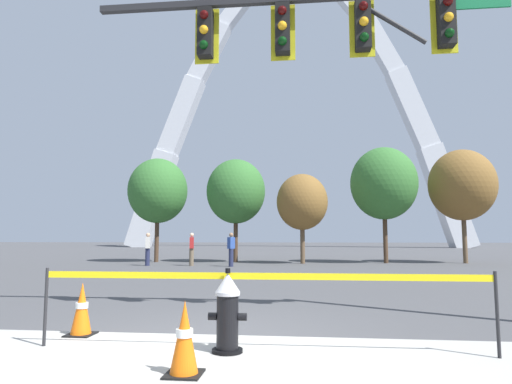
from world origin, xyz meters
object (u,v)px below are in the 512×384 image
at_px(pedestrian_standing_center, 231,249).
at_px(pedestrian_walking_right, 192,249).
at_px(traffic_cone_by_hydrant, 184,339).
at_px(traffic_signal_gantry, 389,60).
at_px(fire_hydrant, 228,313).
at_px(pedestrian_walking_left, 148,249).
at_px(traffic_cone_mid_sidewalk, 82,309).
at_px(monument_arch, 293,118).

xyz_separation_m(pedestrian_standing_center, pedestrian_walking_right, (-2.00, 0.39, 0.00)).
xyz_separation_m(traffic_cone_by_hydrant, traffic_signal_gantry, (2.68, 3.11, 4.05)).
xyz_separation_m(fire_hydrant, pedestrian_walking_right, (-4.51, 15.78, 0.35)).
relative_size(pedestrian_walking_left, pedestrian_walking_right, 1.00).
relative_size(traffic_cone_by_hydrant, traffic_cone_mid_sidewalk, 1.00).
relative_size(fire_hydrant, traffic_cone_by_hydrant, 1.36).
relative_size(fire_hydrant, pedestrian_standing_center, 0.62).
bearing_deg(traffic_signal_gantry, pedestrian_standing_center, 110.41).
relative_size(traffic_signal_gantry, pedestrian_walking_left, 4.92).
relative_size(traffic_cone_by_hydrant, pedestrian_standing_center, 0.46).
bearing_deg(fire_hydrant, traffic_cone_by_hydrant, -107.02).
bearing_deg(fire_hydrant, traffic_cone_mid_sidewalk, 162.58).
bearing_deg(pedestrian_standing_center, traffic_cone_by_hydrant, -82.20).
xyz_separation_m(fire_hydrant, pedestrian_standing_center, (-2.51, 15.39, 0.35)).
height_order(monument_arch, pedestrian_standing_center, monument_arch).
distance_m(fire_hydrant, pedestrian_walking_right, 16.42).
height_order(pedestrian_walking_left, pedestrian_standing_center, same).
bearing_deg(traffic_cone_by_hydrant, pedestrian_standing_center, 97.80).
bearing_deg(traffic_cone_by_hydrant, traffic_cone_mid_sidewalk, 140.15).
relative_size(traffic_signal_gantry, monument_arch, 0.16).
xyz_separation_m(pedestrian_walking_left, pedestrian_standing_center, (4.15, -0.22, 0.00)).
distance_m(traffic_cone_by_hydrant, pedestrian_walking_left, 17.71).
bearing_deg(traffic_signal_gantry, traffic_cone_mid_sidewalk, -161.67).
bearing_deg(traffic_signal_gantry, traffic_cone_by_hydrant, -130.72).
bearing_deg(monument_arch, traffic_cone_by_hydrant, -89.89).
height_order(pedestrian_walking_left, pedestrian_walking_right, same).
bearing_deg(traffic_cone_by_hydrant, fire_hydrant, 72.98).
bearing_deg(fire_hydrant, pedestrian_standing_center, 99.26).
bearing_deg(traffic_cone_by_hydrant, traffic_signal_gantry, 49.28).
bearing_deg(traffic_signal_gantry, fire_hydrant, -137.43).
relative_size(pedestrian_walking_left, pedestrian_standing_center, 1.00).
bearing_deg(pedestrian_walking_left, pedestrian_standing_center, -3.05).
bearing_deg(traffic_cone_mid_sidewalk, traffic_cone_by_hydrant, -39.85).
xyz_separation_m(traffic_cone_mid_sidewalk, pedestrian_walking_right, (-2.33, 15.10, 0.46)).
distance_m(fire_hydrant, pedestrian_standing_center, 15.60).
height_order(fire_hydrant, monument_arch, monument_arch).
bearing_deg(monument_arch, fire_hydrant, -89.61).
xyz_separation_m(monument_arch, pedestrian_walking_left, (-6.27, -41.28, -17.71)).
distance_m(fire_hydrant, traffic_cone_by_hydrant, 0.95).
height_order(traffic_cone_mid_sidewalk, traffic_signal_gantry, traffic_signal_gantry).
xyz_separation_m(traffic_cone_mid_sidewalk, monument_arch, (1.79, 56.21, 18.17)).
bearing_deg(traffic_cone_mid_sidewalk, pedestrian_standing_center, 91.27).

